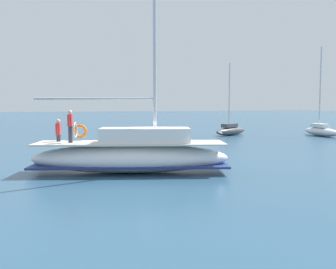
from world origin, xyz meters
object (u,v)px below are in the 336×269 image
at_px(moored_sloop_far, 321,130).
at_px(moored_cutter_left, 231,130).
at_px(main_sailboat, 132,154).
at_px(mooring_buoy, 163,151).

distance_m(moored_sloop_far, moored_cutter_left, 9.70).
bearing_deg(main_sailboat, mooring_buoy, 145.34).
relative_size(main_sailboat, mooring_buoy, 15.50).
bearing_deg(moored_sloop_far, mooring_buoy, -72.67).
bearing_deg(mooring_buoy, moored_sloop_far, 107.33).
height_order(moored_sloop_far, moored_cutter_left, moored_sloop_far).
distance_m(moored_cutter_left, mooring_buoy, 17.26).
bearing_deg(moored_cutter_left, mooring_buoy, -48.31).
bearing_deg(mooring_buoy, main_sailboat, -34.66).
distance_m(main_sailboat, moored_sloop_far, 28.34).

